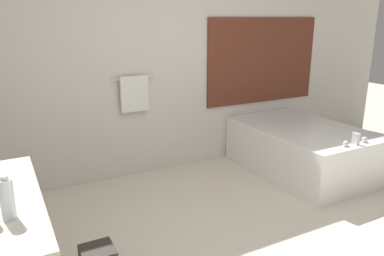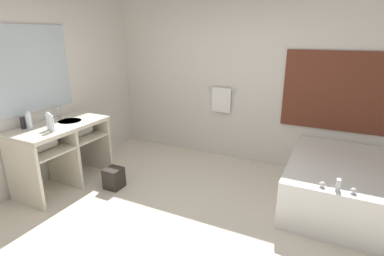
# 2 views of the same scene
# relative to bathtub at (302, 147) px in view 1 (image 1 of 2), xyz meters

# --- Properties ---
(wall_back_with_blinds) EXTENTS (7.40, 0.13, 2.70)m
(wall_back_with_blinds) POSITION_rel_bathtub_xyz_m (-1.46, 0.87, 1.04)
(wall_back_with_blinds) COLOR silver
(wall_back_with_blinds) RESTS_ON ground_plane
(bathtub) EXTENTS (1.10, 1.66, 0.67)m
(bathtub) POSITION_rel_bathtub_xyz_m (0.00, 0.00, 0.00)
(bathtub) COLOR white
(bathtub) RESTS_ON ground_plane
(water_bottle_3) EXTENTS (0.07, 0.07, 0.22)m
(water_bottle_3) POSITION_rel_bathtub_xyz_m (-3.19, -1.35, 0.68)
(water_bottle_3) COLOR white
(water_bottle_3) RESTS_ON vanity_counter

